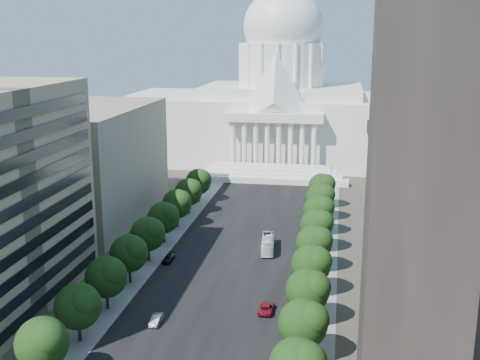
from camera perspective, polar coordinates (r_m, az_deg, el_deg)
The scene contains 31 objects.
road_asphalt at distance 147.31m, azimuth 0.23°, elevation -5.53°, with size 30.00×260.00×0.01m, color black.
sidewalk_left at distance 151.34m, azimuth -6.91°, elevation -5.10°, with size 8.00×260.00×0.02m, color gray.
sidewalk_right at distance 145.66m, azimuth 7.67°, elevation -5.89°, with size 8.00×260.00×0.02m, color gray.
capitol at distance 234.92m, azimuth 3.97°, elevation 6.74°, with size 120.00×56.00×73.00m.
office_block_left_far at distance 166.55m, azimuth -15.72°, elevation 1.58°, with size 38.00×52.00×30.00m, color gray.
tree_l_b at distance 91.79m, azimuth -18.14°, elevation -14.41°, with size 7.79×7.60×9.97m.
tree_l_c at distance 101.36m, azimuth -15.00°, elevation -11.39°, with size 7.79×7.60×9.97m.
tree_l_d at distance 111.40m, azimuth -12.46°, elevation -8.88°, with size 7.79×7.60×9.97m.
tree_l_e at distance 121.79m, azimuth -10.37°, elevation -6.77°, with size 7.79×7.60×9.97m.
tree_l_f at distance 132.46m, azimuth -8.63°, elevation -5.00°, with size 7.79×7.60×9.97m.
tree_l_g at distance 143.34m, azimuth -7.16°, elevation -3.48°, with size 7.79×7.60×9.97m.
tree_l_h at distance 154.38m, azimuth -5.91°, elevation -2.18°, with size 7.79×7.60×9.97m.
tree_l_i at distance 165.56m, azimuth -4.82°, elevation -1.06°, with size 7.79×7.60×9.97m.
tree_l_j at distance 176.84m, azimuth -3.87°, elevation -0.07°, with size 7.79×7.60×9.97m.
tree_r_c at distance 93.27m, azimuth 6.20°, elevation -13.28°, with size 7.79×7.60×9.97m.
tree_r_d at distance 104.09m, azimuth 6.60°, elevation -10.29°, with size 7.79×7.60×9.97m.
tree_r_e at distance 115.15m, azimuth 6.92°, elevation -7.87°, with size 7.79×7.60×9.97m.
tree_r_f at distance 126.38m, azimuth 7.17°, elevation -5.88°, with size 7.79×7.60×9.97m.
tree_r_g at distance 137.74m, azimuth 7.39°, elevation -4.21°, with size 7.79×7.60×9.97m.
tree_r_h at distance 149.19m, azimuth 7.57°, elevation -2.80°, with size 7.79×7.60×9.97m.
tree_r_i at distance 160.73m, azimuth 7.73°, elevation -1.59°, with size 7.79×7.60×9.97m.
tree_r_j at distance 172.33m, azimuth 7.86°, elevation -0.54°, with size 7.79×7.60×9.97m.
streetlight_b at distance 92.79m, azimuth 7.15°, elevation -13.90°, with size 2.61×0.44×9.00m.
streetlight_c at distance 115.52m, azimuth 7.69°, elevation -8.16°, with size 2.61×0.44×9.00m.
streetlight_d at distance 139.03m, azimuth 8.05°, elevation -4.34°, with size 2.61×0.44×9.00m.
streetlight_e at distance 162.99m, azimuth 8.30°, elevation -1.62°, with size 2.61×0.44×9.00m.
streetlight_f at distance 187.21m, azimuth 8.48°, elevation 0.39°, with size 2.61×0.44×9.00m.
car_silver at distance 107.16m, azimuth -7.95°, elevation -12.99°, with size 1.54×4.42×1.46m, color #A7A9AF.
car_red at distance 110.29m, azimuth 2.51°, elevation -12.02°, with size 2.53×5.49×1.53m, color maroon.
car_dark_b at distance 133.68m, azimuth -6.77°, elevation -7.38°, with size 1.95×4.80×1.39m, color black.
city_bus at distance 138.87m, azimuth 2.66°, elevation -6.08°, with size 2.68×11.45×3.19m, color silver.
Camera 1 is at (22.21, -47.20, 48.82)m, focal length 45.00 mm.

